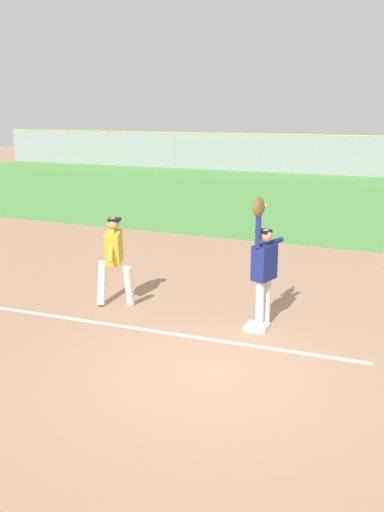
{
  "coord_description": "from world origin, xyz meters",
  "views": [
    {
      "loc": [
        2.74,
        -6.98,
        3.66
      ],
      "look_at": [
        -1.28,
        2.25,
        1.05
      ],
      "focal_mm": 39.86,
      "sensor_mm": 36.0,
      "label": 1
    }
  ],
  "objects_px": {
    "baseball": "(265,205)",
    "parked_car_red": "(291,157)",
    "runner": "(114,255)",
    "first_base": "(257,327)",
    "fielder": "(264,264)"
  },
  "relations": [
    {
      "from": "runner",
      "to": "fielder",
      "type": "bearing_deg",
      "value": -17.55
    },
    {
      "from": "baseball",
      "to": "parked_car_red",
      "type": "height_order",
      "value": "baseball"
    },
    {
      "from": "first_base",
      "to": "runner",
      "type": "bearing_deg",
      "value": 178.67
    },
    {
      "from": "fielder",
      "to": "runner",
      "type": "xyz_separation_m",
      "value": [
        -2.88,
        -0.09,
        -0.12
      ]
    },
    {
      "from": "runner",
      "to": "first_base",
      "type": "bearing_deg",
      "value": -20.69
    },
    {
      "from": "baseball",
      "to": "parked_car_red",
      "type": "distance_m",
      "value": 27.83
    },
    {
      "from": "first_base",
      "to": "runner",
      "type": "xyz_separation_m",
      "value": [
        -2.84,
        0.07,
        0.96
      ]
    },
    {
      "from": "first_base",
      "to": "fielder",
      "type": "relative_size",
      "value": 0.17
    },
    {
      "from": "baseball",
      "to": "parked_car_red",
      "type": "bearing_deg",
      "value": 102.93
    },
    {
      "from": "first_base",
      "to": "baseball",
      "type": "distance_m",
      "value": 2.08
    },
    {
      "from": "runner",
      "to": "parked_car_red",
      "type": "distance_m",
      "value": 27.5
    },
    {
      "from": "first_base",
      "to": "fielder",
      "type": "bearing_deg",
      "value": 75.75
    },
    {
      "from": "first_base",
      "to": "parked_car_red",
      "type": "bearing_deg",
      "value": 102.83
    },
    {
      "from": "first_base",
      "to": "runner",
      "type": "distance_m",
      "value": 3.0
    },
    {
      "from": "runner",
      "to": "baseball",
      "type": "height_order",
      "value": "baseball"
    }
  ]
}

